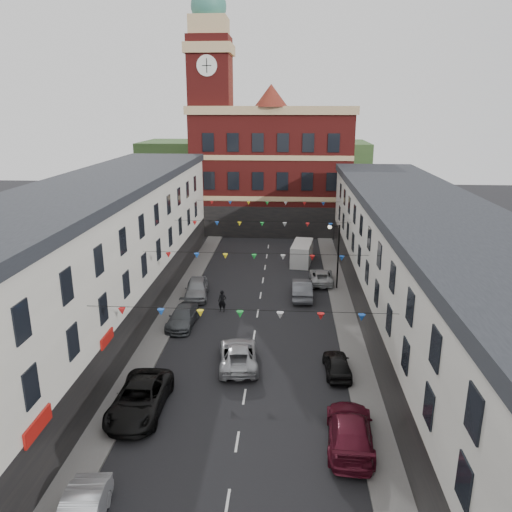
% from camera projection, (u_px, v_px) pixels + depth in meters
% --- Properties ---
extents(ground, '(160.00, 160.00, 0.00)m').
position_uv_depth(ground, '(250.00, 362.00, 32.28)').
color(ground, black).
rests_on(ground, ground).
extents(pavement_left, '(1.80, 64.00, 0.15)m').
position_uv_depth(pavement_left, '(153.00, 344.00, 34.61)').
color(pavement_left, '#605E5B').
rests_on(pavement_left, ground).
extents(pavement_right, '(1.80, 64.00, 0.15)m').
position_uv_depth(pavement_right, '(354.00, 350.00, 33.73)').
color(pavement_right, '#605E5B').
rests_on(pavement_right, ground).
extents(terrace_left, '(8.40, 56.00, 10.70)m').
position_uv_depth(terrace_left, '(71.00, 275.00, 32.45)').
color(terrace_left, beige).
rests_on(terrace_left, ground).
extents(terrace_right, '(8.40, 56.00, 9.70)m').
position_uv_depth(terrace_right, '(439.00, 291.00, 31.09)').
color(terrace_right, beige).
rests_on(terrace_right, ground).
extents(civic_building, '(20.60, 13.30, 18.50)m').
position_uv_depth(civic_building, '(272.00, 168.00, 66.22)').
color(civic_building, maroon).
rests_on(civic_building, ground).
extents(clock_tower, '(5.60, 5.60, 30.00)m').
position_uv_depth(clock_tower, '(211.00, 115.00, 61.93)').
color(clock_tower, maroon).
rests_on(clock_tower, ground).
extents(distant_hill, '(40.00, 14.00, 10.00)m').
position_uv_depth(distant_hill, '(254.00, 170.00, 90.37)').
color(distant_hill, '#2D4B23').
rests_on(distant_hill, ground).
extents(street_lamp, '(1.10, 0.36, 6.00)m').
position_uv_depth(street_lamp, '(336.00, 248.00, 44.12)').
color(street_lamp, black).
rests_on(street_lamp, ground).
extents(car_left_c, '(2.67, 5.74, 1.59)m').
position_uv_depth(car_left_c, '(140.00, 399.00, 26.86)').
color(car_left_c, black).
rests_on(car_left_c, ground).
extents(car_left_d, '(2.09, 4.75, 1.36)m').
position_uv_depth(car_left_d, '(183.00, 317.00, 37.63)').
color(car_left_d, '#484C51').
rests_on(car_left_d, ground).
extents(car_left_e, '(2.36, 4.87, 1.60)m').
position_uv_depth(car_left_e, '(197.00, 288.00, 43.19)').
color(car_left_e, gray).
rests_on(car_left_e, ground).
extents(car_right_c, '(2.56, 5.57, 1.58)m').
position_uv_depth(car_right_c, '(350.00, 431.00, 24.21)').
color(car_right_c, '#591122').
rests_on(car_right_c, ground).
extents(car_right_d, '(1.70, 3.87, 1.30)m').
position_uv_depth(car_right_d, '(337.00, 364.00, 30.74)').
color(car_right_d, black).
rests_on(car_right_d, ground).
extents(car_right_e, '(1.70, 4.84, 1.59)m').
position_uv_depth(car_right_e, '(302.00, 289.00, 43.08)').
color(car_right_e, '#56595F').
rests_on(car_right_e, ground).
extents(car_right_f, '(2.15, 4.60, 1.27)m').
position_uv_depth(car_right_f, '(321.00, 277.00, 46.68)').
color(car_right_f, '#A7A9AC').
rests_on(car_right_f, ground).
extents(moving_car, '(2.94, 5.39, 1.43)m').
position_uv_depth(moving_car, '(238.00, 355.00, 31.80)').
color(moving_car, '#ABADB2').
rests_on(moving_car, ground).
extents(white_van, '(2.55, 5.15, 2.19)m').
position_uv_depth(white_van, '(302.00, 253.00, 52.58)').
color(white_van, silver).
rests_on(white_van, ground).
extents(pedestrian, '(0.71, 0.52, 1.80)m').
position_uv_depth(pedestrian, '(222.00, 301.00, 40.06)').
color(pedestrian, black).
rests_on(pedestrian, ground).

